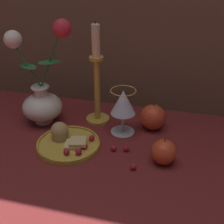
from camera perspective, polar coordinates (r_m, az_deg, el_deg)
The scene contains 10 objects.
ground_plane at distance 0.96m, azimuth -4.11°, elevation -4.85°, with size 2.40×2.40×0.00m, color maroon.
vase at distance 1.03m, azimuth -12.77°, elevation 3.13°, with size 0.22×0.13×0.34m.
plate_with_pastries at distance 0.93m, azimuth -8.25°, elevation -5.26°, with size 0.19×0.19×0.06m.
wine_glass at distance 0.94m, azimuth 2.04°, elevation 1.49°, with size 0.08×0.08×0.14m.
candlestick at distance 0.99m, azimuth -2.78°, elevation 5.45°, with size 0.08×0.08×0.33m.
apple_beside_vase at distance 0.85m, azimuth 9.46°, elevation -7.21°, with size 0.07×0.07×0.08m.
apple_near_glass at distance 1.00m, azimuth 7.47°, elevation -0.94°, with size 0.08×0.08×0.09m.
berry_near_plate at distance 0.90m, azimuth 2.62°, elevation -6.70°, with size 0.02×0.02×0.02m, color #AD192D.
berry_front_center at distance 0.90m, azimuth 0.29°, elevation -6.63°, with size 0.02×0.02×0.02m, color #AD192D.
berry_by_glass_stem at distance 0.84m, azimuth 3.91°, elevation -10.01°, with size 0.02×0.02×0.02m, color #AD192D.
Camera 1 is at (0.27, -0.76, 0.53)m, focal length 50.00 mm.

